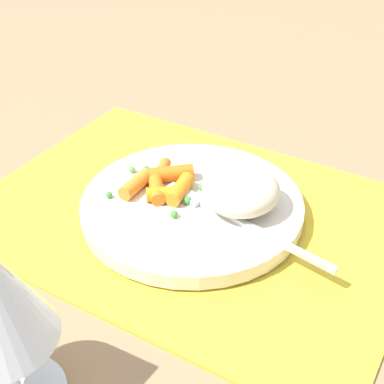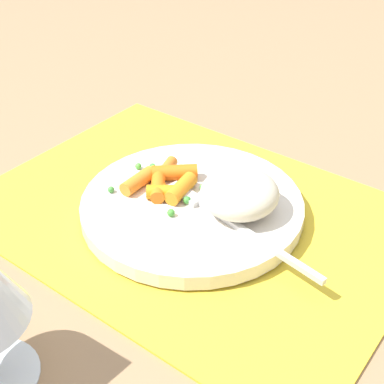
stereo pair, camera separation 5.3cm
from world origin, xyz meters
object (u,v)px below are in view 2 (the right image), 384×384
at_px(carrot_portion, 164,181).
at_px(fork, 224,218).
at_px(plate, 192,206).
at_px(rice_mound, 240,193).

xyz_separation_m(carrot_portion, fork, (-0.09, 0.01, -0.00)).
bearing_deg(carrot_portion, plate, 179.89).
relative_size(plate, rice_mound, 2.91).
bearing_deg(rice_mound, carrot_portion, 9.79).
xyz_separation_m(plate, rice_mound, (-0.05, -0.02, 0.03)).
height_order(plate, fork, fork).
height_order(plate, rice_mound, rice_mound).
bearing_deg(fork, plate, -10.60).
bearing_deg(carrot_portion, rice_mound, -170.21).
bearing_deg(carrot_portion, fork, 174.05).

